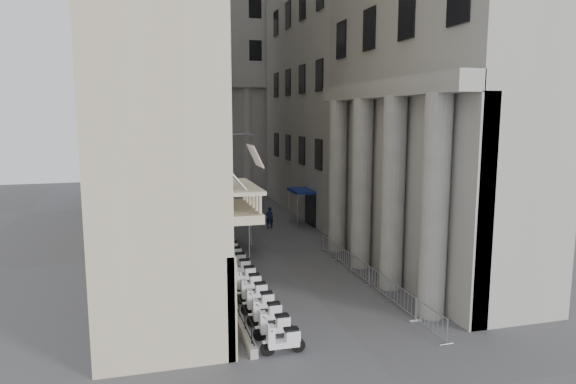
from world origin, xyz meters
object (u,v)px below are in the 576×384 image
object	(u,v)px
security_tent	(220,205)
info_kiosk	(218,257)
street_lamp	(227,176)
pedestrian_a	(270,218)
pedestrian_b	(246,203)
scooter_0	(284,354)

from	to	relation	value
security_tent	info_kiosk	size ratio (longest dim) A/B	2.66
security_tent	street_lamp	bearing A→B (deg)	74.30
pedestrian_a	pedestrian_b	distance (m)	7.16
street_lamp	pedestrian_b	world-z (taller)	street_lamp
pedestrian_a	pedestrian_b	size ratio (longest dim) A/B	0.91
security_tent	street_lamp	world-z (taller)	street_lamp
pedestrian_b	scooter_0	bearing A→B (deg)	108.05
scooter_0	pedestrian_b	world-z (taller)	pedestrian_b
security_tent	street_lamp	size ratio (longest dim) A/B	0.60
scooter_0	pedestrian_a	bearing A→B (deg)	-11.03
scooter_0	pedestrian_b	size ratio (longest dim) A/B	0.79
pedestrian_a	scooter_0	bearing A→B (deg)	85.71
pedestrian_a	pedestrian_b	world-z (taller)	pedestrian_b
security_tent	info_kiosk	xyz separation A→B (m)	(-0.81, -4.69, -2.24)
street_lamp	pedestrian_a	distance (m)	5.41
security_tent	pedestrian_a	distance (m)	7.65
pedestrian_b	street_lamp	bearing A→B (deg)	96.91
pedestrian_b	security_tent	bearing A→B (deg)	97.92
scooter_0	security_tent	size ratio (longest dim) A/B	0.33
scooter_0	security_tent	bearing A→B (deg)	1.54
security_tent	pedestrian_b	xyz separation A→B (m)	(4.14, 12.74, -2.16)
scooter_0	pedestrian_a	xyz separation A→B (m)	(4.52, 21.45, 0.87)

